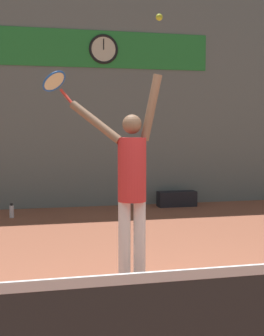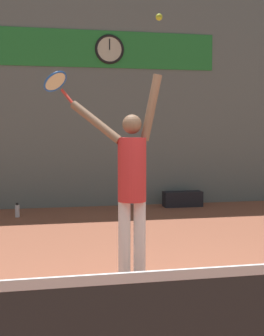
% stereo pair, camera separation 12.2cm
% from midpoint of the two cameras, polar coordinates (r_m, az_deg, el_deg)
% --- Properties ---
extents(ground_plane, '(18.00, 18.00, 0.00)m').
position_cam_midpoint_polar(ground_plane, '(3.98, 7.79, -19.34)').
color(ground_plane, '#9E563D').
extents(back_wall, '(18.00, 0.10, 5.00)m').
position_cam_midpoint_polar(back_wall, '(9.90, -4.46, 9.80)').
color(back_wall, slate).
rests_on(back_wall, ground_plane).
extents(sponsor_banner, '(5.19, 0.02, 0.76)m').
position_cam_midpoint_polar(sponsor_banner, '(9.94, -4.45, 14.28)').
color(sponsor_banner, '#288C38').
extents(scoreboard_clock, '(0.61, 0.06, 0.61)m').
position_cam_midpoint_polar(scoreboard_clock, '(9.97, -2.40, 14.27)').
color(scoreboard_clock, beige).
extents(tennis_player, '(0.94, 0.57, 2.19)m').
position_cam_midpoint_polar(tennis_player, '(4.93, 0.60, -1.44)').
color(tennis_player, white).
rests_on(tennis_player, ground_plane).
extents(tennis_racket, '(0.39, 0.40, 0.39)m').
position_cam_midpoint_polar(tennis_racket, '(5.37, -8.54, 10.21)').
color(tennis_racket, red).
extents(tennis_ball, '(0.07, 0.07, 0.07)m').
position_cam_midpoint_polar(tennis_ball, '(4.96, 4.06, 17.88)').
color(tennis_ball, '#CCDB2D').
extents(water_bottle, '(0.08, 0.08, 0.27)m').
position_cam_midpoint_polar(water_bottle, '(8.93, -13.43, -5.09)').
color(water_bottle, silver).
rests_on(water_bottle, ground_plane).
extents(equipment_bag, '(0.81, 0.30, 0.32)m').
position_cam_midpoint_polar(equipment_bag, '(9.93, 6.54, -3.77)').
color(equipment_bag, black).
rests_on(equipment_bag, ground_plane).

